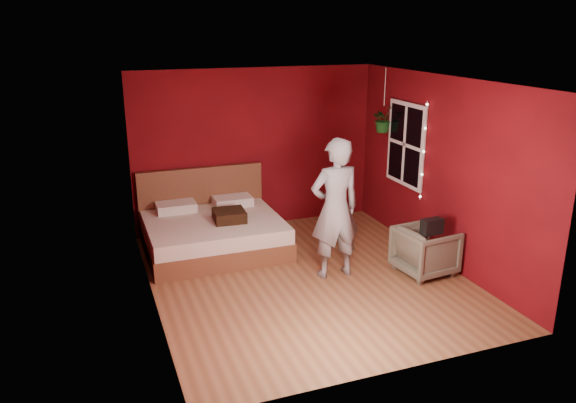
# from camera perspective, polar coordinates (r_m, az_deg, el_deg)

# --- Properties ---
(floor) EXTENTS (4.50, 4.50, 0.00)m
(floor) POSITION_cam_1_polar(r_m,az_deg,el_deg) (7.59, 1.94, -7.77)
(floor) COLOR brown
(floor) RESTS_ON ground
(room_walls) EXTENTS (4.04, 4.54, 2.62)m
(room_walls) POSITION_cam_1_polar(r_m,az_deg,el_deg) (7.03, 2.09, 4.68)
(room_walls) COLOR maroon
(room_walls) RESTS_ON ground
(window) EXTENTS (0.05, 0.97, 1.27)m
(window) POSITION_cam_1_polar(r_m,az_deg,el_deg) (8.74, 11.85, 5.70)
(window) COLOR white
(window) RESTS_ON room_walls
(fairy_lights) EXTENTS (0.04, 0.04, 1.45)m
(fairy_lights) POSITION_cam_1_polar(r_m,az_deg,el_deg) (8.29, 13.61, 4.95)
(fairy_lights) COLOR silver
(fairy_lights) RESTS_ON room_walls
(bed) EXTENTS (1.99, 1.69, 1.09)m
(bed) POSITION_cam_1_polar(r_m,az_deg,el_deg) (8.50, -7.68, -2.98)
(bed) COLOR brown
(bed) RESTS_ON ground
(person) EXTENTS (0.69, 0.46, 1.89)m
(person) POSITION_cam_1_polar(r_m,az_deg,el_deg) (7.35, 4.81, -0.75)
(person) COLOR gray
(person) RESTS_ON ground
(armchair) EXTENTS (0.79, 0.77, 0.65)m
(armchair) POSITION_cam_1_polar(r_m,az_deg,el_deg) (7.83, 13.77, -4.87)
(armchair) COLOR #5E5A4A
(armchair) RESTS_ON ground
(handbag) EXTENTS (0.29, 0.16, 0.20)m
(handbag) POSITION_cam_1_polar(r_m,az_deg,el_deg) (7.50, 14.42, -2.45)
(handbag) COLOR black
(handbag) RESTS_ON armchair
(throw_pillow) EXTENTS (0.48, 0.48, 0.16)m
(throw_pillow) POSITION_cam_1_polar(r_m,az_deg,el_deg) (8.23, -5.98, -1.43)
(throw_pillow) COLOR #301E10
(throw_pillow) RESTS_ON bed
(hanging_plant) EXTENTS (0.42, 0.37, 1.00)m
(hanging_plant) POSITION_cam_1_polar(r_m,az_deg,el_deg) (9.11, 9.66, 8.26)
(hanging_plant) COLOR silver
(hanging_plant) RESTS_ON room_walls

